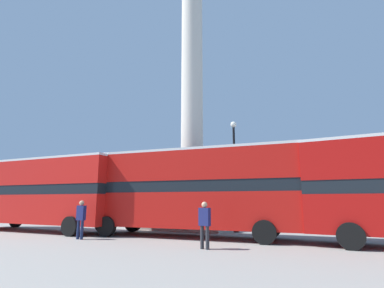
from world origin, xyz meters
name	(u,v)px	position (x,y,z in m)	size (l,w,h in m)	color
ground_plane	(192,228)	(0.00, 0.00, 0.00)	(200.00, 200.00, 0.00)	gray
monument_column	(192,150)	(0.00, 0.00, 5.26)	(5.48, 5.48, 19.71)	beige
bus_b	(188,189)	(1.78, -4.78, 2.39)	(11.35, 3.18, 4.32)	#B7140F
bus_c	(42,191)	(-7.54, -5.58, 2.35)	(10.59, 2.84, 4.24)	red
equestrian_statue	(101,202)	(-12.51, 5.82, 1.61)	(4.42, 3.64, 5.92)	beige
street_lamp	(235,174)	(3.42, -1.52, 3.32)	(0.36, 0.36, 6.57)	black
pedestrian_near_lamp	(81,217)	(-2.56, -7.55, 1.03)	(0.49, 0.24, 1.80)	#192347
pedestrian_by_plinth	(205,222)	(3.89, -7.96, 0.99)	(0.49, 0.30, 1.75)	#28282D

